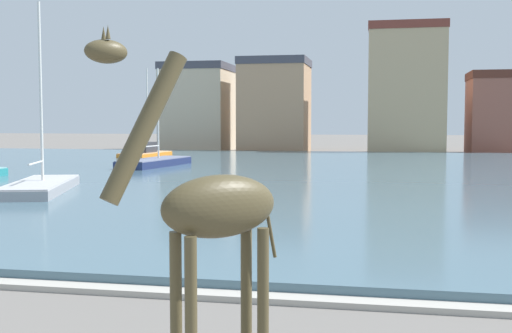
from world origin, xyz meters
TOP-DOWN VIEW (x-y plane):
  - harbor_water at (0.00, 34.33)m, footprint 90.34×52.17m
  - quay_edge_coping at (0.00, 8.00)m, footprint 90.34×0.50m
  - giraffe_statue at (2.30, 3.89)m, footprint 2.01×2.03m
  - sailboat_grey at (-10.32, 22.20)m, footprint 4.31×8.27m
  - sailboat_orange at (-15.56, 48.59)m, footprint 2.89×6.95m
  - sailboat_navy at (-10.60, 37.94)m, footprint 3.08×8.37m
  - townhouse_tall_gabled at (-16.28, 66.36)m, footprint 7.29×7.48m
  - townhouse_end_terrace at (-7.12, 64.43)m, footprint 7.16×7.06m
  - townhouse_corner_house at (6.55, 63.79)m, footprint 7.65×6.88m
  - townhouse_narrow_midrow at (15.94, 65.14)m, footprint 6.40×6.27m

SIDE VIEW (x-z plane):
  - quay_edge_coping at x=0.00m, z-range 0.00..0.12m
  - harbor_water at x=0.00m, z-range 0.00..0.29m
  - sailboat_grey at x=-10.32m, z-range -3.82..4.62m
  - sailboat_navy at x=-10.60m, z-range -3.01..3.85m
  - sailboat_orange at x=-15.56m, z-range -3.39..4.41m
  - giraffe_statue at x=2.30m, z-range 0.05..4.42m
  - townhouse_narrow_midrow at x=15.94m, z-range 0.01..8.29m
  - townhouse_tall_gabled at x=-16.28m, z-range 0.01..9.72m
  - townhouse_end_terrace at x=-7.12m, z-range 0.01..9.96m
  - townhouse_corner_house at x=6.55m, z-range 0.02..13.06m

